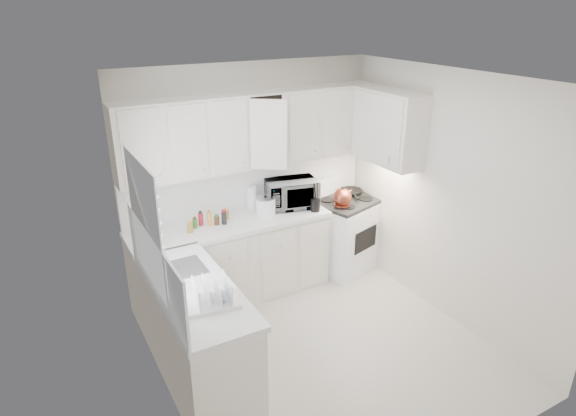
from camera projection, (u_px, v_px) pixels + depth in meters
floor at (322, 348)px, 4.89m from camera, size 3.20×3.20×0.00m
ceiling at (331, 80)px, 3.90m from camera, size 3.20×3.20×0.00m
wall_back at (250, 178)px, 5.69m from camera, size 3.00×0.00×3.00m
wall_front at (466, 323)px, 3.10m from camera, size 3.00×0.00×3.00m
wall_left at (160, 270)px, 3.72m from camera, size 0.00×3.20×3.20m
wall_right at (448, 199)px, 5.07m from camera, size 0.00×3.20×3.20m
window_blinds at (147, 223)px, 3.92m from camera, size 0.06×0.96×1.06m
lower_cabinets_back at (232, 262)px, 5.59m from camera, size 2.22×0.60×0.90m
lower_cabinets_left at (197, 336)px, 4.34m from camera, size 0.60×1.60×0.90m
countertop_back at (231, 224)px, 5.40m from camera, size 2.24×0.64×0.05m
countertop_left at (194, 290)px, 4.17m from camera, size 0.64×1.62×0.05m
backsplash_back at (251, 184)px, 5.71m from camera, size 2.98×0.02×0.55m
backsplash_left at (155, 267)px, 3.92m from camera, size 0.02×1.60×0.55m
upper_cabinets_back at (256, 165)px, 5.48m from camera, size 3.00×0.33×0.80m
upper_cabinets_right at (386, 162)px, 5.58m from camera, size 0.33×0.90×0.80m
sink at (180, 257)px, 4.39m from camera, size 0.42×0.38×0.30m
stove at (345, 225)px, 6.20m from camera, size 0.92×0.82×1.18m
tea_kettle at (342, 196)px, 5.80m from camera, size 0.29×0.26×0.25m
frying_pan at (351, 190)px, 6.26m from camera, size 0.44×0.56×0.04m
microwave at (291, 191)px, 5.74m from camera, size 0.64×0.44×0.40m
rice_cooker at (266, 205)px, 5.56m from camera, size 0.24×0.24×0.22m
paper_towel at (252, 198)px, 5.69m from camera, size 0.12×0.12×0.27m
utensil_crock at (315, 197)px, 5.61m from camera, size 0.12×0.12×0.35m
dish_rack at (211, 291)px, 3.89m from camera, size 0.46×0.37×0.23m
spice_left_0 at (186, 221)px, 5.27m from camera, size 0.06×0.06×0.13m
spice_left_1 at (195, 222)px, 5.23m from camera, size 0.06×0.06×0.13m
spice_left_2 at (199, 218)px, 5.34m from camera, size 0.06×0.06×0.13m
spice_left_3 at (209, 219)px, 5.30m from camera, size 0.06×0.06×0.13m
spice_left_4 at (212, 215)px, 5.40m from camera, size 0.06×0.06×0.13m
spice_left_5 at (222, 217)px, 5.36m from camera, size 0.06×0.06×0.13m
spice_left_6 at (225, 213)px, 5.47m from camera, size 0.06×0.06×0.13m
sauce_right_0 at (299, 194)px, 5.93m from camera, size 0.06×0.06×0.19m
sauce_right_1 at (306, 194)px, 5.91m from camera, size 0.06×0.06×0.19m
sauce_right_2 at (307, 192)px, 5.98m from camera, size 0.06×0.06×0.19m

